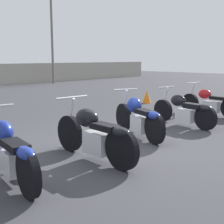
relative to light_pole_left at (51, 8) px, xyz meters
The scene contains 8 objects.
ground_plane 16.82m from the light_pole_left, 122.81° to the right, with size 60.00×60.00×0.00m, color #38383D.
light_pole_left is the anchor object (origin of this frame).
motorcycle_slot_1 18.16m from the light_pole_left, 129.36° to the right, with size 0.76×2.14×1.00m.
motorcycle_slot_2 17.52m from the light_pole_left, 125.00° to the right, with size 0.68×2.08×1.04m.
motorcycle_slot_3 16.26m from the light_pole_left, 120.50° to the right, with size 0.96×1.92×1.02m.
motorcycle_slot_4 15.66m from the light_pole_left, 114.52° to the right, with size 0.68×1.99×0.97m.
motorcycle_slot_5 14.88m from the light_pole_left, 107.84° to the right, with size 0.67×2.03×0.97m.
traffic_cone_near 12.00m from the light_pole_left, 108.31° to the right, with size 0.34×0.34×0.49m.
Camera 1 is at (-4.62, -4.04, 1.73)m, focal length 50.00 mm.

